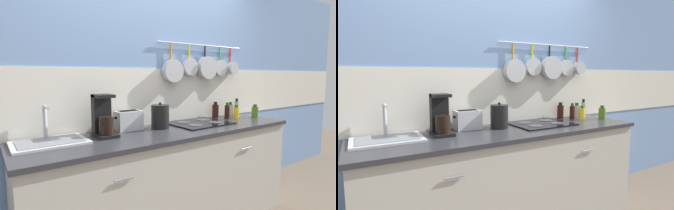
{
  "view_description": "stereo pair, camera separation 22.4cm",
  "coord_description": "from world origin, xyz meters",
  "views": [
    {
      "loc": [
        -1.34,
        -1.81,
        1.41
      ],
      "look_at": [
        -0.05,
        0.0,
        1.16
      ],
      "focal_mm": 28.0,
      "sensor_mm": 36.0,
      "label": 1
    },
    {
      "loc": [
        -1.15,
        -1.93,
        1.41
      ],
      "look_at": [
        -0.05,
        0.0,
        1.16
      ],
      "focal_mm": 28.0,
      "sensor_mm": 36.0,
      "label": 2
    }
  ],
  "objects": [
    {
      "name": "bottle_dish_soap",
      "position": [
        0.93,
        0.07,
        1.0
      ],
      "size": [
        0.06,
        0.06,
        0.15
      ],
      "color": "yellow",
      "rests_on": "countertop"
    },
    {
      "name": "sink_basin",
      "position": [
        -0.97,
        0.13,
        0.96
      ],
      "size": [
        0.49,
        0.35,
        0.26
      ],
      "color": "#B7BABF",
      "rests_on": "countertop"
    },
    {
      "name": "bottle_olive_oil",
      "position": [
        0.79,
        0.25,
        1.02
      ],
      "size": [
        0.07,
        0.07,
        0.18
      ],
      "color": "#33140F",
      "rests_on": "countertop"
    },
    {
      "name": "bottle_sesame_oil",
      "position": [
        1.15,
        -0.01,
        1.0
      ],
      "size": [
        0.07,
        0.07,
        0.15
      ],
      "color": "#4C721E",
      "rests_on": "countertop"
    },
    {
      "name": "countertop",
      "position": [
        0.0,
        0.0,
        0.92
      ],
      "size": [
        2.52,
        0.64,
        0.03
      ],
      "color": "#2D2D33",
      "rests_on": "cabinet_base"
    },
    {
      "name": "wall_back",
      "position": [
        0.01,
        0.36,
        1.28
      ],
      "size": [
        7.2,
        0.16,
        2.6
      ],
      "color": "#7293C6",
      "rests_on": "ground_plane"
    },
    {
      "name": "bottle_vinegar",
      "position": [
        1.01,
        0.22,
        1.01
      ],
      "size": [
        0.07,
        0.07,
        0.16
      ],
      "color": "#BFB799",
      "rests_on": "countertop"
    },
    {
      "name": "coffee_maker",
      "position": [
        -0.58,
        0.13,
        1.07
      ],
      "size": [
        0.15,
        0.21,
        0.33
      ],
      "color": "black",
      "rests_on": "countertop"
    },
    {
      "name": "toaster",
      "position": [
        -0.31,
        0.22,
        1.02
      ],
      "size": [
        0.24,
        0.14,
        0.17
      ],
      "color": "#B7BABF",
      "rests_on": "countertop"
    },
    {
      "name": "bottle_hot_sauce",
      "position": [
        1.08,
        0.19,
        1.03
      ],
      "size": [
        0.05,
        0.05,
        0.2
      ],
      "color": "#BFB799",
      "rests_on": "countertop"
    },
    {
      "name": "bottle_cooking_wine",
      "position": [
        0.86,
        0.15,
        1.01
      ],
      "size": [
        0.05,
        0.05,
        0.18
      ],
      "color": "#33140F",
      "rests_on": "countertop"
    },
    {
      "name": "cooktop",
      "position": [
        0.39,
        0.08,
        0.94
      ],
      "size": [
        0.57,
        0.45,
        0.01
      ],
      "color": "black",
      "rests_on": "countertop"
    },
    {
      "name": "cabinet_base",
      "position": [
        0.0,
        -0.0,
        0.45
      ],
      "size": [
        2.48,
        0.62,
        0.9
      ],
      "color": "#B7B2A8",
      "rests_on": "ground_plane"
    },
    {
      "name": "kettle",
      "position": [
        -0.05,
        0.12,
        1.04
      ],
      "size": [
        0.16,
        0.16,
        0.24
      ],
      "color": "black",
      "rests_on": "countertop"
    }
  ]
}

